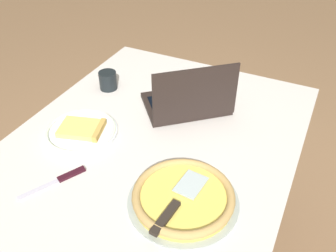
# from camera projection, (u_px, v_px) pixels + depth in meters

# --- Properties ---
(dining_table) EXTENTS (1.19, 0.96, 0.75)m
(dining_table) POSITION_uv_depth(u_px,v_px,m) (155.00, 155.00, 1.33)
(dining_table) COLOR silver
(dining_table) RESTS_ON ground_plane
(laptop) EXTENTS (0.38, 0.39, 0.22)m
(laptop) POSITION_uv_depth(u_px,v_px,m) (188.00, 101.00, 1.39)
(laptop) COLOR black
(laptop) RESTS_ON dining_table
(pizza_plate) EXTENTS (0.26, 0.26, 0.04)m
(pizza_plate) POSITION_uv_depth(u_px,v_px,m) (82.00, 131.00, 1.30)
(pizza_plate) COLOR white
(pizza_plate) RESTS_ON dining_table
(pizza_tray) EXTENTS (0.32, 0.32, 0.04)m
(pizza_tray) POSITION_uv_depth(u_px,v_px,m) (183.00, 197.00, 1.05)
(pizza_tray) COLOR #99A5A1
(pizza_tray) RESTS_ON dining_table
(table_knife) EXTENTS (0.20, 0.12, 0.01)m
(table_knife) POSITION_uv_depth(u_px,v_px,m) (60.00, 180.00, 1.12)
(table_knife) COLOR silver
(table_knife) RESTS_ON dining_table
(drink_cup) EXTENTS (0.07, 0.07, 0.08)m
(drink_cup) POSITION_uv_depth(u_px,v_px,m) (108.00, 80.00, 1.53)
(drink_cup) COLOR black
(drink_cup) RESTS_ON dining_table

